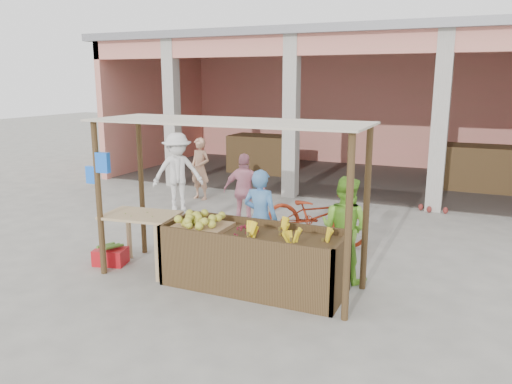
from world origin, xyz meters
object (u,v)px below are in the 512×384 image
at_px(red_crate, 111,256).
at_px(fruit_stall, 254,261).
at_px(vendor_blue, 260,215).
at_px(side_table, 141,223).
at_px(vendor_green, 345,226).
at_px(motorcycle, 316,214).

bearing_deg(red_crate, fruit_stall, -12.38).
bearing_deg(vendor_blue, side_table, 30.86).
bearing_deg(fruit_stall, vendor_green, 37.79).
distance_m(fruit_stall, red_crate, 2.53).
bearing_deg(fruit_stall, red_crate, -177.97).
xyz_separation_m(red_crate, motorcycle, (2.72, 2.44, 0.41)).
xyz_separation_m(side_table, red_crate, (-0.61, -0.04, -0.63)).
distance_m(side_table, motorcycle, 3.20).
height_order(fruit_stall, vendor_blue, vendor_blue).
height_order(vendor_blue, vendor_green, vendor_blue).
bearing_deg(fruit_stall, side_table, -178.51).
relative_size(side_table, motorcycle, 0.59).
height_order(vendor_blue, motorcycle, vendor_blue).
bearing_deg(vendor_blue, vendor_green, -176.93).
distance_m(side_table, vendor_green, 3.13).
bearing_deg(side_table, fruit_stall, -5.57).
relative_size(fruit_stall, side_table, 2.16).
relative_size(side_table, red_crate, 2.41).
relative_size(fruit_stall, red_crate, 5.21).
xyz_separation_m(fruit_stall, side_table, (-1.90, -0.05, 0.36)).
bearing_deg(red_crate, motorcycle, 27.55).
height_order(vendor_green, motorcycle, vendor_green).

